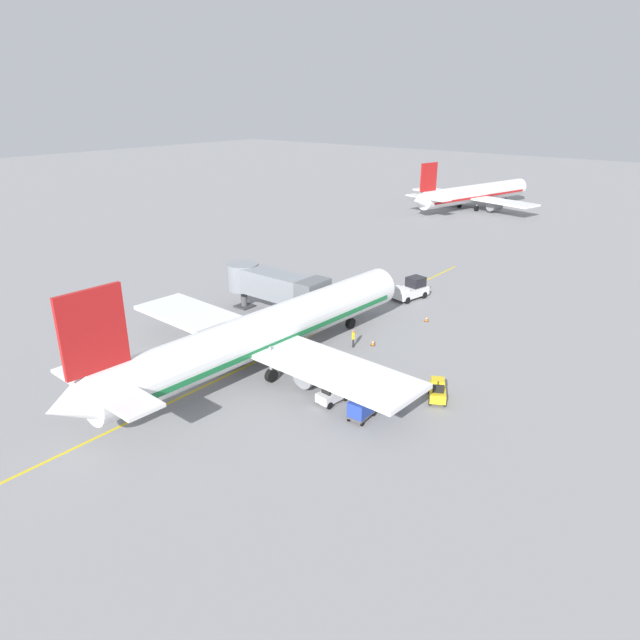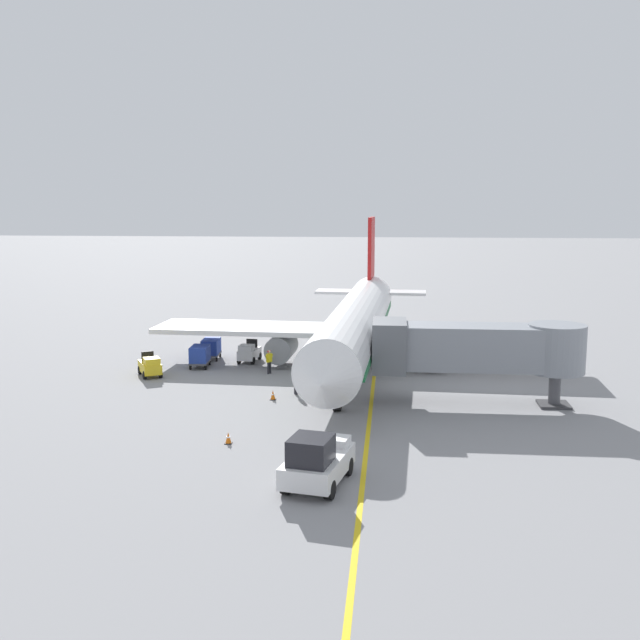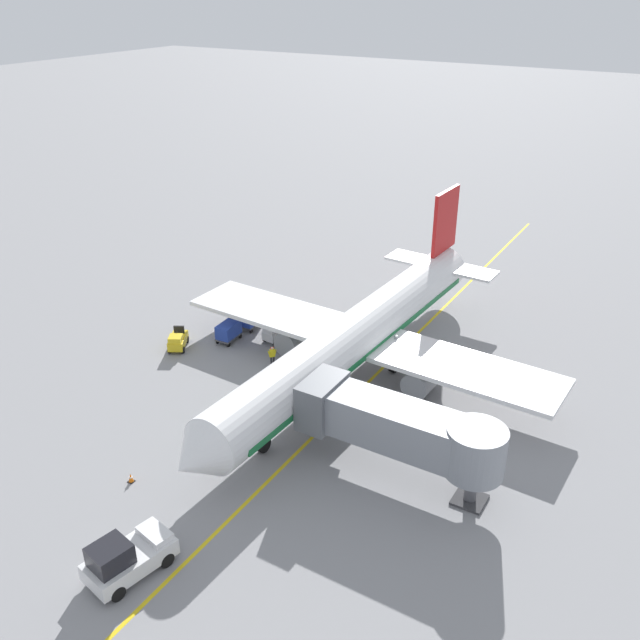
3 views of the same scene
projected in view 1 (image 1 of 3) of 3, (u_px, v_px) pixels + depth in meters
The scene contains 14 objects.
ground_plane at pixel (242, 368), 48.56m from camera, with size 400.00×400.00×0.00m, color gray.
gate_lead_in_line at pixel (242, 368), 48.56m from camera, with size 0.24×80.00×0.01m, color gold.
parked_airliner at pixel (266, 332), 47.72m from camera, with size 30.20×37.31×10.63m.
jet_bridge at pixel (274, 285), 58.69m from camera, with size 12.48×3.50×4.98m.
pushback_tractor at pixel (410, 289), 64.86m from camera, with size 3.03×4.75×2.40m.
baggage_tug_lead at pixel (333, 393), 42.94m from camera, with size 1.53×2.62×1.62m.
baggage_tug_trailing at pixel (437, 391), 43.30m from camera, with size 2.28×2.77×1.62m.
baggage_cart_front at pixel (385, 393), 42.58m from camera, with size 1.43×2.94×1.58m.
baggage_cart_second_in_train at pixel (362, 407), 40.59m from camera, with size 1.43×2.94×1.58m.
ground_crew_wing_walker at pixel (340, 366), 46.81m from camera, with size 0.49×0.64×1.69m.
ground_crew_loader at pixel (353, 337), 52.30m from camera, with size 0.45×0.66×1.69m.
safety_cone_nose_left at pixel (427, 319), 58.51m from camera, with size 0.36×0.36×0.59m.
safety_cone_nose_right at pixel (373, 343), 52.86m from camera, with size 0.36×0.36×0.59m.
distant_taxiing_airliner at pixel (474, 194), 116.28m from camera, with size 28.85×35.08×10.10m.
Camera 1 is at (32.58, -29.81, 21.64)m, focal length 31.91 mm.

